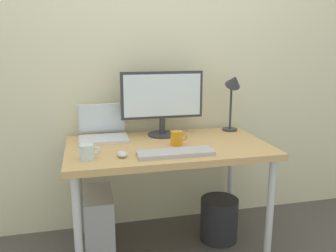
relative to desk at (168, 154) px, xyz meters
name	(u,v)px	position (x,y,z in m)	size (l,w,h in m)	color
ground_plane	(168,246)	(0.00, 0.00, -0.66)	(6.00, 6.00, 0.00)	#4C4742
back_wall	(154,50)	(0.00, 0.42, 0.64)	(4.40, 0.04, 2.60)	beige
desk	(168,154)	(0.00, 0.00, 0.00)	(1.26, 0.72, 0.72)	tan
monitor	(162,99)	(0.01, 0.23, 0.32)	(0.56, 0.20, 0.44)	#333338
laptop	(103,130)	(-0.39, 0.25, 0.12)	(0.32, 0.27, 0.23)	silver
desk_lamp	(233,90)	(0.53, 0.23, 0.37)	(0.11, 0.16, 0.43)	#333338
keyboard	(175,153)	(-0.01, -0.22, 0.08)	(0.44, 0.14, 0.02)	#B2B2B7
mouse	(122,154)	(-0.31, -0.18, 0.08)	(0.06, 0.09, 0.03)	silver
coffee_mug	(177,138)	(0.05, -0.03, 0.11)	(0.11, 0.07, 0.09)	orange
glass_cup	(87,152)	(-0.50, -0.19, 0.11)	(0.12, 0.08, 0.08)	silver
computer_tower	(99,224)	(-0.45, 0.03, -0.45)	(0.18, 0.36, 0.42)	#B2B2B7
wastebasket	(219,219)	(0.37, 0.02, -0.51)	(0.26, 0.26, 0.30)	#232328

